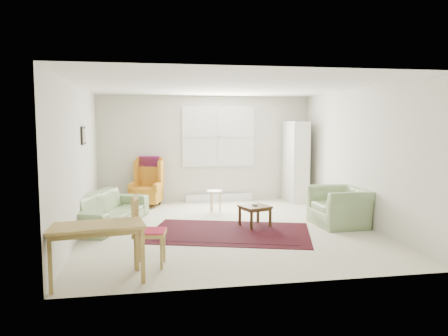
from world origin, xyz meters
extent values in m
cube|color=beige|center=(0.00, 0.00, 0.00)|extent=(5.00, 5.50, 0.01)
cube|color=white|center=(0.00, 0.00, 2.50)|extent=(5.00, 5.50, 0.01)
cube|color=beige|center=(0.00, 2.75, 1.25)|extent=(5.00, 0.04, 2.50)
cube|color=beige|center=(0.00, -2.75, 1.25)|extent=(5.00, 0.04, 2.50)
cube|color=beige|center=(-2.50, 0.00, 1.25)|extent=(0.04, 5.50, 2.50)
cube|color=beige|center=(2.50, 0.00, 1.25)|extent=(0.04, 5.50, 2.50)
cube|color=white|center=(0.30, 2.73, 1.55)|extent=(1.72, 0.06, 1.42)
cube|color=white|center=(0.30, 2.73, 1.55)|extent=(1.60, 0.02, 1.30)
cube|color=silver|center=(0.30, 2.67, 0.09)|extent=(1.60, 0.12, 0.18)
cube|color=black|center=(-2.48, 0.50, 1.65)|extent=(0.03, 0.42, 0.32)
cube|color=tan|center=(-2.46, 0.50, 1.65)|extent=(0.01, 0.34, 0.24)
imported|color=gray|center=(-2.10, 0.61, 0.41)|extent=(1.48, 2.20, 0.83)
imported|color=gray|center=(2.10, -0.13, 0.41)|extent=(0.98, 1.10, 0.83)
camera|label=1|loc=(-1.40, -7.50, 1.88)|focal=35.00mm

